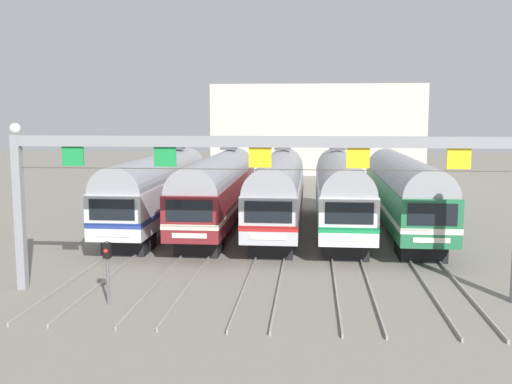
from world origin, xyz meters
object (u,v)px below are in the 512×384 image
object	(u,v)px
commuter_train_maroon	(218,188)
catenary_gantry	(260,168)
commuter_train_silver	(159,187)
commuter_train_green	(403,190)
yard_signal_mast	(107,260)
commuter_train_white	(340,190)
commuter_train_stainless	(279,189)

from	to	relation	value
commuter_train_maroon	catenary_gantry	size ratio (longest dim) A/B	0.88
commuter_train_silver	commuter_train_green	size ratio (longest dim) A/B	1.00
catenary_gantry	yard_signal_mast	xyz separation A→B (m)	(-5.75, -1.74, -3.47)
commuter_train_white	yard_signal_mast	bearing A→B (deg)	-122.16
commuter_train_maroon	commuter_train_white	bearing A→B (deg)	0.00
yard_signal_mast	catenary_gantry	bearing A→B (deg)	16.85
commuter_train_maroon	commuter_train_green	world-z (taller)	commuter_train_maroon
commuter_train_stainless	catenary_gantry	world-z (taller)	catenary_gantry
commuter_train_maroon	catenary_gantry	world-z (taller)	catenary_gantry
commuter_train_silver	commuter_train_maroon	distance (m)	3.83
commuter_train_silver	commuter_train_maroon	bearing A→B (deg)	0.00
commuter_train_white	commuter_train_stainless	bearing A→B (deg)	180.00
commuter_train_green	catenary_gantry	xyz separation A→B (m)	(-7.67, -13.49, 2.53)
commuter_train_maroon	commuter_train_white	world-z (taller)	same
commuter_train_silver	commuter_train_stainless	xyz separation A→B (m)	(7.67, 0.00, 0.00)
commuter_train_green	commuter_train_white	bearing A→B (deg)	179.93
commuter_train_silver	commuter_train_green	world-z (taller)	commuter_train_silver
commuter_train_maroon	commuter_train_silver	bearing A→B (deg)	180.00
commuter_train_green	commuter_train_stainless	bearing A→B (deg)	179.97
commuter_train_silver	catenary_gantry	size ratio (longest dim) A/B	0.88
commuter_train_stainless	commuter_train_white	xyz separation A→B (m)	(3.83, 0.00, 0.00)
commuter_train_stainless	yard_signal_mast	size ratio (longest dim) A/B	7.25
commuter_train_green	yard_signal_mast	bearing A→B (deg)	-131.37
commuter_train_maroon	commuter_train_green	bearing A→B (deg)	-0.02
commuter_train_white	commuter_train_green	xyz separation A→B (m)	(3.83, -0.00, -0.00)
commuter_train_stainless	commuter_train_silver	bearing A→B (deg)	180.00
catenary_gantry	yard_signal_mast	bearing A→B (deg)	-163.15
catenary_gantry	yard_signal_mast	world-z (taller)	catenary_gantry
catenary_gantry	yard_signal_mast	size ratio (longest dim) A/B	8.26
commuter_train_stainless	commuter_train_green	bearing A→B (deg)	-0.03
commuter_train_maroon	commuter_train_stainless	bearing A→B (deg)	0.00
catenary_gantry	commuter_train_maroon	bearing A→B (deg)	105.85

